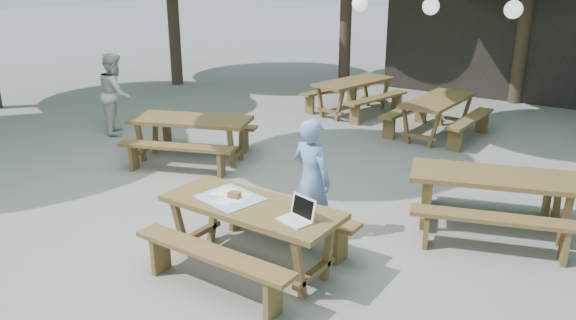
% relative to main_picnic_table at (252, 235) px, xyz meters
% --- Properties ---
extents(ground, '(80.00, 80.00, 0.00)m').
position_rel_main_picnic_table_xyz_m(ground, '(-0.58, 0.95, -0.39)').
color(ground, slate).
rests_on(ground, ground).
extents(pavilion, '(6.00, 3.00, 2.80)m').
position_rel_main_picnic_table_xyz_m(pavilion, '(-0.08, 11.45, 1.01)').
color(pavilion, black).
rests_on(pavilion, ground).
extents(main_picnic_table, '(2.00, 1.58, 0.75)m').
position_rel_main_picnic_table_xyz_m(main_picnic_table, '(0.00, 0.00, 0.00)').
color(main_picnic_table, brown).
rests_on(main_picnic_table, ground).
extents(picnic_table_nw, '(2.35, 2.17, 0.75)m').
position_rel_main_picnic_table_xyz_m(picnic_table_nw, '(-3.06, 2.27, 0.00)').
color(picnic_table_nw, brown).
rests_on(picnic_table_nw, ground).
extents(picnic_table_ne, '(2.31, 2.10, 0.75)m').
position_rel_main_picnic_table_xyz_m(picnic_table_ne, '(1.91, 2.40, 0.00)').
color(picnic_table_ne, brown).
rests_on(picnic_table_ne, ground).
extents(picnic_table_far_w, '(1.92, 2.17, 0.75)m').
position_rel_main_picnic_table_xyz_m(picnic_table_far_w, '(-2.35, 6.77, 0.00)').
color(picnic_table_far_w, brown).
rests_on(picnic_table_far_w, ground).
extents(picnic_table_far_e, '(1.65, 2.03, 0.75)m').
position_rel_main_picnic_table_xyz_m(picnic_table_far_e, '(-0.14, 6.07, 0.00)').
color(picnic_table_far_e, brown).
rests_on(picnic_table_far_e, ground).
extents(woman, '(0.59, 0.44, 1.49)m').
position_rel_main_picnic_table_xyz_m(woman, '(0.13, 1.00, 0.36)').
color(woman, '#7294D0').
rests_on(woman, ground).
extents(second_person, '(0.97, 0.97, 1.59)m').
position_rel_main_picnic_table_xyz_m(second_person, '(-5.50, 2.73, 0.41)').
color(second_person, silver).
rests_on(second_person, ground).
extents(laptop, '(0.39, 0.34, 0.24)m').
position_rel_main_picnic_table_xyz_m(laptop, '(0.64, -0.05, 0.42)').
color(laptop, white).
rests_on(laptop, main_picnic_table).
extents(tabletop_clutter, '(0.75, 0.67, 0.08)m').
position_rel_main_picnic_table_xyz_m(tabletop_clutter, '(-0.29, 0.01, 0.37)').
color(tabletop_clutter, '#387CC0').
rests_on(tabletop_clutter, main_picnic_table).
extents(paper_lanterns, '(9.00, 0.34, 0.38)m').
position_rel_main_picnic_table_xyz_m(paper_lanterns, '(-0.76, 6.95, 2.02)').
color(paper_lanterns, black).
rests_on(paper_lanterns, ground).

